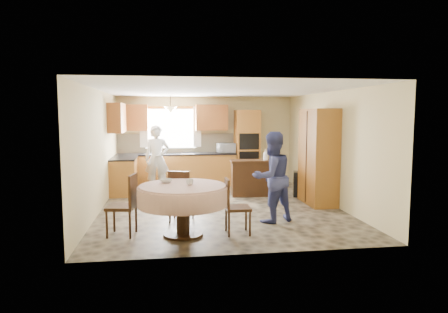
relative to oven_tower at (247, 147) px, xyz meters
name	(u,v)px	position (x,y,z in m)	size (l,w,h in m)	color
floor	(220,207)	(-1.15, -2.69, -1.06)	(5.00, 6.00, 0.01)	#72654F
ceiling	(219,90)	(-1.15, -2.69, 1.44)	(5.00, 6.00, 0.01)	white
wall_back	(206,140)	(-1.15, 0.31, 0.19)	(5.00, 0.02, 2.50)	tan
wall_front	(248,168)	(-1.15, -5.69, 0.19)	(5.00, 0.02, 2.50)	tan
wall_left	(99,151)	(-3.65, -2.69, 0.19)	(0.02, 6.00, 2.50)	tan
wall_right	(330,148)	(1.35, -2.69, 0.19)	(0.02, 6.00, 2.50)	tan
window	(171,129)	(-2.15, 0.29, 0.54)	(1.40, 0.03, 1.10)	white
curtain_left	(144,127)	(-2.90, 0.24, 0.59)	(0.22, 0.02, 1.15)	white
curtain_right	(197,127)	(-1.40, 0.24, 0.59)	(0.22, 0.02, 1.15)	white
base_cab_back	(177,170)	(-2.00, 0.01, -0.62)	(3.30, 0.60, 0.88)	orange
counter_back	(177,154)	(-2.00, 0.01, -0.16)	(3.30, 0.64, 0.04)	black
base_cab_left	(124,176)	(-3.35, -0.89, -0.62)	(0.60, 1.20, 0.88)	orange
counter_left	(124,158)	(-3.35, -0.89, -0.16)	(0.64, 1.20, 0.04)	black
backsplash	(176,143)	(-2.00, 0.30, 0.12)	(3.30, 0.02, 0.55)	beige
wall_cab_left	(132,118)	(-3.20, 0.15, 0.85)	(0.85, 0.33, 0.72)	#A95E2A
wall_cab_right	(211,118)	(-1.00, 0.15, 0.85)	(0.90, 0.33, 0.72)	#A95E2A
wall_cab_side	(117,118)	(-3.48, -0.89, 0.85)	(0.33, 1.20, 0.72)	#A95E2A
oven_tower	(247,147)	(0.00, 0.00, 0.00)	(0.66, 0.62, 2.12)	orange
oven_upper	(249,142)	(0.00, -0.31, 0.19)	(0.56, 0.01, 0.45)	black
oven_lower	(249,159)	(0.00, -0.31, -0.31)	(0.56, 0.01, 0.45)	black
pendant	(171,110)	(-2.15, -0.19, 1.06)	(0.36, 0.36, 0.18)	beige
sideboard	(254,179)	(-0.15, -1.62, -0.65)	(1.16, 0.48, 0.83)	#3D2310
space_heater	(303,184)	(1.00, -1.91, -0.75)	(0.45, 0.31, 0.61)	black
cupboard	(318,157)	(1.07, -2.70, 0.00)	(0.56, 1.11, 2.12)	orange
dining_table	(183,196)	(-2.02, -4.66, -0.40)	(1.48, 1.48, 0.84)	#3D2310
chair_left	(126,202)	(-2.94, -4.51, -0.50)	(0.52, 0.52, 1.02)	#3D2310
chair_back	(180,194)	(-2.03, -3.82, -0.52)	(0.52, 0.52, 0.97)	#3D2310
chair_right	(233,203)	(-1.18, -4.69, -0.54)	(0.41, 0.41, 0.94)	#3D2310
framed_picture	(325,126)	(1.32, -2.44, 0.67)	(0.06, 0.57, 0.47)	gold
microwave	(226,148)	(-0.61, -0.04, 0.00)	(0.49, 0.33, 0.27)	silver
person_sink	(157,159)	(-2.52, -0.85, -0.20)	(0.63, 0.41, 1.72)	silver
person_dining	(272,177)	(-0.35, -4.04, -0.22)	(0.82, 0.64, 1.68)	navy
bowl_sideboard	(244,161)	(-0.41, -1.62, -0.21)	(0.22, 0.22, 0.05)	#B2B2B2
bottle_sideboard	(266,156)	(0.14, -1.62, -0.07)	(0.12, 0.12, 0.32)	silver
cup_table	(190,182)	(-1.90, -4.66, -0.17)	(0.12, 0.12, 0.10)	#B2B2B2
bowl_table	(166,181)	(-2.29, -4.40, -0.18)	(0.21, 0.21, 0.06)	#B2B2B2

